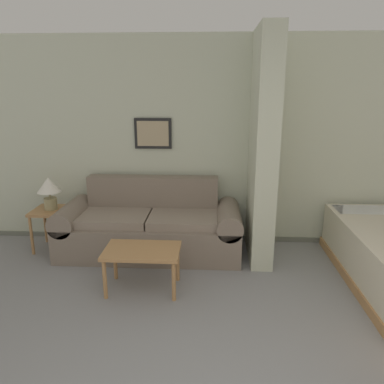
% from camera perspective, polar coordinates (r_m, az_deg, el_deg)
% --- Properties ---
extents(wall_back, '(7.60, 0.16, 2.60)m').
position_cam_1_polar(wall_back, '(4.80, 6.31, 7.40)').
color(wall_back, beige).
rests_on(wall_back, ground_plane).
extents(wall_partition_pillar, '(0.24, 0.89, 2.60)m').
position_cam_1_polar(wall_partition_pillar, '(4.34, 10.73, 6.40)').
color(wall_partition_pillar, beige).
rests_on(wall_partition_pillar, ground_plane).
extents(couch, '(2.21, 0.84, 0.90)m').
position_cam_1_polar(couch, '(4.64, -6.36, -5.32)').
color(couch, gray).
rests_on(couch, ground_plane).
extents(coffee_table, '(0.75, 0.47, 0.44)m').
position_cam_1_polar(coffee_table, '(3.79, -7.60, -9.37)').
color(coffee_table, '#B27F4C').
rests_on(coffee_table, ground_plane).
extents(side_table, '(0.44, 0.44, 0.52)m').
position_cam_1_polar(side_table, '(4.98, -20.56, -3.41)').
color(side_table, '#B27F4C').
rests_on(side_table, ground_plane).
extents(table_lamp, '(0.28, 0.28, 0.41)m').
position_cam_1_polar(table_lamp, '(4.88, -20.95, 0.52)').
color(table_lamp, tan).
rests_on(table_lamp, side_table).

